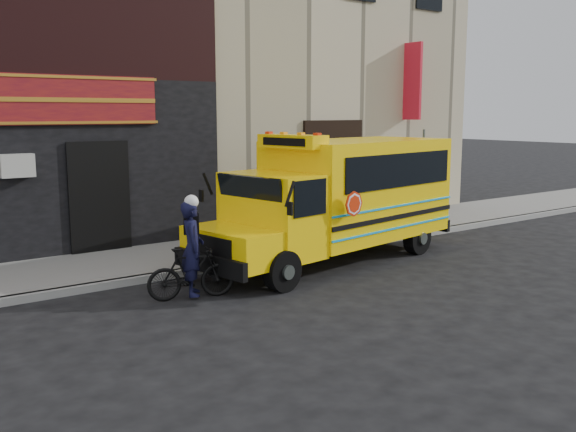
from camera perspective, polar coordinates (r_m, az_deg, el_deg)
The scene contains 8 objects.
ground at distance 12.92m, azimuth 6.04°, elevation -6.00°, with size 120.00×120.00×0.00m, color black.
curb at distance 14.87m, azimuth -0.72°, elevation -3.63°, with size 40.00×0.20×0.15m, color gray.
sidewalk at distance 16.08m, azimuth -3.83°, elevation -2.67°, with size 40.00×3.00×0.15m, color slate.
building at distance 21.54m, azimuth -13.63°, elevation 16.28°, with size 20.00×10.70×12.00m.
school_bus at distance 14.70m, azimuth 4.68°, elevation 1.87°, with size 7.15×3.21×2.92m.
sign_pole at distance 18.70m, azimuth 11.91°, elevation 3.58°, with size 0.06×0.25×2.90m.
bicycle at distance 11.84m, azimuth -8.62°, elevation -5.05°, with size 0.45×1.60×0.96m, color black.
cyclist at distance 11.85m, azimuth -8.49°, elevation -3.09°, with size 0.64×0.42×1.75m, color black.
Camera 1 is at (-8.43, -9.19, 3.37)m, focal length 40.00 mm.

